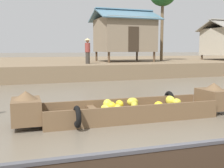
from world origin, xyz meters
name	(u,v)px	position (x,y,z in m)	size (l,w,h in m)	color
ground_plane	(56,90)	(0.00, 10.00, 0.00)	(300.00, 300.00, 0.00)	#665B4C
riverbank_strip	(34,65)	(0.00, 22.60, 0.47)	(160.00, 20.00, 0.94)	#756047
banana_boat	(130,108)	(1.07, 3.85, 0.30)	(6.07, 1.74, 0.89)	brown
stilt_house_left	(124,34)	(6.37, 17.09, 3.02)	(4.70, 3.93, 4.00)	#4C3826
vendor_person	(88,49)	(2.79, 14.68, 1.87)	(0.44, 0.44, 1.66)	#332D28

